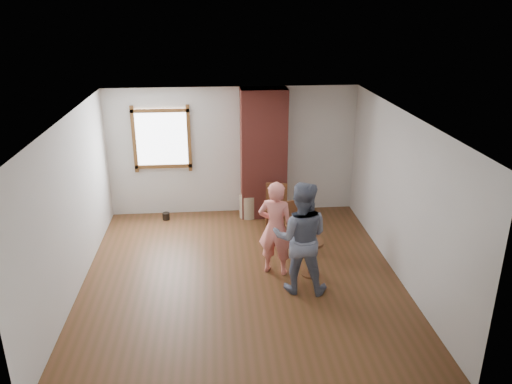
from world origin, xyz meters
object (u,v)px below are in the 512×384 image
dining_chair_left (276,204)px  side_table (311,253)px  dining_chair_right (299,222)px  stoneware_crock (248,206)px  person_pink (276,228)px  man (301,238)px

dining_chair_left → side_table: (0.33, -1.84, -0.09)m
dining_chair_left → dining_chair_right: size_ratio=1.00×
stoneware_crock → side_table: bearing=-71.3°
dining_chair_right → person_pink: person_pink is taller
stoneware_crock → man: bearing=-78.5°
dining_chair_left → man: man is taller
stoneware_crock → side_table: (0.82, -2.42, 0.17)m
person_pink → stoneware_crock: bearing=-61.5°
man → person_pink: size_ratio=1.11×
stoneware_crock → man: 2.94m
side_table → person_pink: person_pink is taller
dining_chair_left → man: 2.27m
side_table → man: (-0.25, -0.40, 0.47)m
dining_chair_left → man: bearing=-77.5°
dining_chair_left → person_pink: (-0.22, -1.69, 0.29)m
stoneware_crock → side_table: 2.56m
stoneware_crock → person_pink: size_ratio=0.30×
stoneware_crock → dining_chair_left: 0.80m
stoneware_crock → dining_chair_right: size_ratio=0.53×
stoneware_crock → person_pink: 2.35m
man → person_pink: (-0.30, 0.55, -0.09)m
dining_chair_left → dining_chair_right: dining_chair_right is taller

